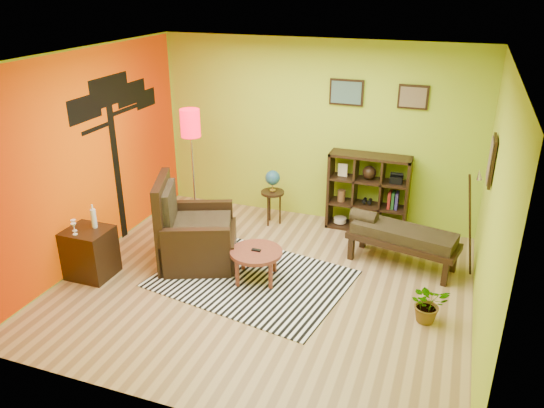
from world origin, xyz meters
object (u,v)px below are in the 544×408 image
(floor_lamp, at_px, (191,135))
(globe_table, at_px, (273,184))
(coffee_table, at_px, (256,255))
(bench, at_px, (400,236))
(cube_shelf, at_px, (369,193))
(side_cabinet, at_px, (90,252))
(armchair, at_px, (193,237))
(potted_plant, at_px, (428,307))

(floor_lamp, height_order, globe_table, floor_lamp)
(coffee_table, xyz_separation_m, bench, (1.66, 1.01, 0.08))
(floor_lamp, distance_m, bench, 3.20)
(coffee_table, bearing_deg, cube_shelf, 61.44)
(cube_shelf, bearing_deg, side_cabinet, -140.39)
(coffee_table, height_order, armchair, armchair)
(floor_lamp, xyz_separation_m, globe_table, (0.96, 0.74, -0.88))
(coffee_table, xyz_separation_m, armchair, (-0.98, 0.15, 0.01))
(potted_plant, bearing_deg, armchair, 173.77)
(globe_table, distance_m, bench, 2.15)
(armchair, bearing_deg, coffee_table, -8.92)
(armchair, relative_size, bench, 0.83)
(globe_table, bearing_deg, armchair, -111.94)
(armchair, relative_size, side_cabinet, 1.31)
(globe_table, bearing_deg, side_cabinet, -126.35)
(globe_table, relative_size, cube_shelf, 0.74)
(globe_table, xyz_separation_m, potted_plant, (2.52, -1.84, -0.49))
(armchair, bearing_deg, cube_shelf, 41.36)
(armchair, height_order, globe_table, armchair)
(side_cabinet, bearing_deg, coffee_table, 17.06)
(armchair, bearing_deg, globe_table, 68.06)
(side_cabinet, bearing_deg, bench, 23.80)
(armchair, xyz_separation_m, floor_lamp, (-0.35, 0.76, 1.19))
(globe_table, relative_size, bench, 0.58)
(coffee_table, xyz_separation_m, floor_lamp, (-1.33, 0.92, 1.20))
(armchair, distance_m, side_cabinet, 1.33)
(floor_lamp, bearing_deg, side_cabinet, -115.02)
(coffee_table, relative_size, bench, 0.44)
(floor_lamp, height_order, cube_shelf, floor_lamp)
(side_cabinet, relative_size, globe_table, 1.10)
(floor_lamp, bearing_deg, bench, 1.79)
(armchair, relative_size, floor_lamp, 0.67)
(floor_lamp, bearing_deg, globe_table, 37.55)
(globe_table, bearing_deg, coffee_table, -77.25)
(floor_lamp, bearing_deg, coffee_table, -34.52)
(armchair, distance_m, floor_lamp, 1.45)
(floor_lamp, relative_size, potted_plant, 4.12)
(armchair, height_order, floor_lamp, floor_lamp)
(globe_table, xyz_separation_m, bench, (2.04, -0.64, -0.24))
(armchair, xyz_separation_m, potted_plant, (3.13, -0.34, -0.18))
(armchair, relative_size, potted_plant, 2.74)
(armchair, xyz_separation_m, cube_shelf, (2.04, 1.79, 0.24))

